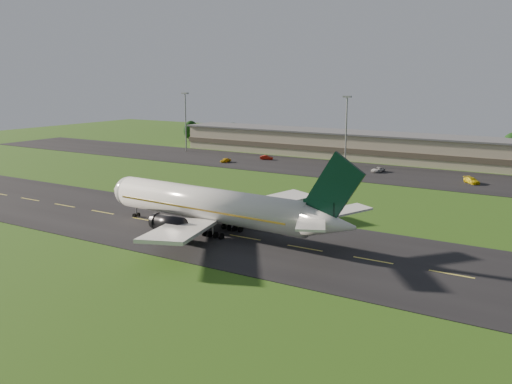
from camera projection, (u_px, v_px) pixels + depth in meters
The scene contains 12 objects.
ground at pixel (145, 220), 104.68m from camera, with size 360.00×360.00×0.00m, color #204A12.
taxiway at pixel (145, 220), 104.67m from camera, with size 220.00×30.00×0.10m, color black.
apron at pixel (318, 167), 164.38m from camera, with size 260.00×30.00×0.10m, color black.
airliner at pixel (212, 206), 95.62m from camera, with size 51.29×42.14×15.57m.
terminal at pixel (370, 147), 180.31m from camera, with size 145.00×16.00×8.40m.
light_mast_west at pixel (185, 115), 197.15m from camera, with size 2.40×1.20×20.35m.
light_mast_centre at pixel (346, 122), 165.86m from camera, with size 2.40×1.20×20.35m.
tree_line at pixel (493, 148), 170.08m from camera, with size 194.54×8.78×9.95m.
service_vehicle_a at pixel (226, 160), 173.78m from camera, with size 1.53×3.80×1.29m, color #CA9C0B.
service_vehicle_b at pixel (266, 157), 179.28m from camera, with size 1.40×4.03×1.33m, color #A3160A.
service_vehicle_c at pixel (378, 170), 156.21m from camera, with size 2.17×4.71×1.31m, color silver.
service_vehicle_d at pixel (472, 180), 139.61m from camera, with size 2.09×5.13×1.49m, color yellow.
Camera 1 is at (71.34, -75.05, 26.10)m, focal length 40.00 mm.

